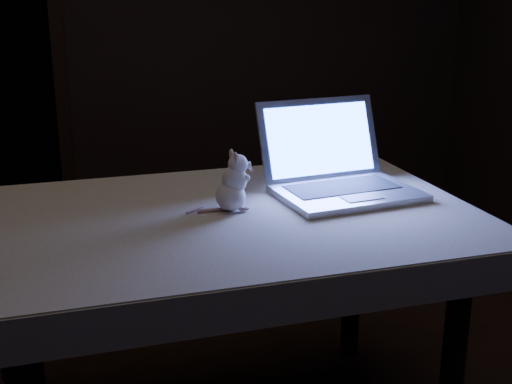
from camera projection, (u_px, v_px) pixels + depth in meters
name	position (u px, v px, depth m)	size (l,w,h in m)	color
back_wall	(152.00, 21.00, 4.47)	(4.50, 0.04, 2.60)	black
table	(226.00, 329.00, 2.34)	(1.52, 0.98, 0.82)	black
tablecloth	(244.00, 224.00, 2.30)	(1.65, 1.10, 0.12)	beige
laptop	(349.00, 152.00, 2.35)	(0.48, 0.42, 0.32)	#B0AFB4
plush_mouse	(230.00, 181.00, 2.23)	(0.14, 0.14, 0.20)	white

